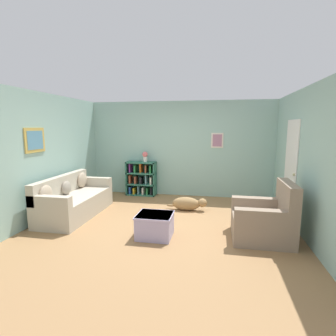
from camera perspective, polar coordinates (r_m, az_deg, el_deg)
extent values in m
plane|color=#997047|center=(5.39, -0.80, -11.76)|extent=(14.00, 14.00, 0.00)
cube|color=#93BCB2|center=(7.28, 2.70, 4.15)|extent=(5.60, 0.10, 2.60)
cube|color=silver|center=(7.14, 10.67, 5.93)|extent=(0.32, 0.02, 0.40)
cube|color=#A37089|center=(7.12, 10.67, 5.92)|extent=(0.24, 0.01, 0.32)
cube|color=#93BCB2|center=(6.11, -24.98, 2.43)|extent=(0.10, 5.00, 2.60)
cube|color=gold|center=(5.73, -27.02, 5.43)|extent=(0.02, 0.56, 0.48)
cube|color=#568EAD|center=(5.73, -26.93, 5.43)|extent=(0.01, 0.44, 0.36)
cube|color=#93BCB2|center=(5.21, 27.84, 1.25)|extent=(0.10, 5.00, 2.60)
cube|color=white|center=(5.90, 25.10, -0.49)|extent=(0.02, 0.84, 2.05)
sphere|color=tan|center=(5.56, 25.73, -1.31)|extent=(0.05, 0.05, 0.05)
cube|color=#B7AD99|center=(6.07, -19.30, -7.63)|extent=(0.83, 1.97, 0.45)
cube|color=#B7AD99|center=(6.14, -22.24, -3.48)|extent=(0.16, 1.97, 0.41)
cube|color=#B7AD99|center=(5.25, -24.42, -6.71)|extent=(0.83, 0.16, 0.22)
cube|color=#B7AD99|center=(6.76, -15.64, -2.87)|extent=(0.83, 0.16, 0.22)
ellipsoid|color=tan|center=(5.53, -25.05, -5.24)|extent=(0.14, 0.36, 0.36)
ellipsoid|color=gray|center=(6.09, -21.26, -4.05)|extent=(0.14, 0.30, 0.30)
ellipsoid|color=tan|center=(6.66, -18.16, -2.50)|extent=(0.14, 0.37, 0.37)
cube|color=#2D6B56|center=(7.51, -8.74, -2.16)|extent=(0.04, 0.34, 0.95)
cube|color=#2D6B56|center=(7.29, -2.87, -2.40)|extent=(0.04, 0.34, 0.95)
cube|color=#2D6B56|center=(7.54, -5.51, -2.05)|extent=(0.83, 0.02, 0.95)
cube|color=#2D6B56|center=(7.49, -5.79, -5.70)|extent=(0.83, 0.34, 0.04)
cube|color=#2D6B56|center=(7.42, -5.83, -3.48)|extent=(0.83, 0.34, 0.04)
cube|color=#2D6B56|center=(7.36, -5.87, -1.08)|extent=(0.83, 0.34, 0.04)
cube|color=#2D6B56|center=(7.32, -5.91, 1.22)|extent=(0.83, 0.34, 0.04)
cube|color=#234C9E|center=(7.55, -8.08, -4.77)|extent=(0.04, 0.25, 0.22)
cube|color=brown|center=(7.48, -8.13, -2.37)|extent=(0.03, 0.25, 0.24)
cube|color=#7A2D84|center=(7.42, -8.12, 0.08)|extent=(0.03, 0.25, 0.25)
cube|color=gold|center=(7.52, -7.23, -4.93)|extent=(0.04, 0.25, 0.19)
cube|color=brown|center=(7.43, -6.95, -2.54)|extent=(0.04, 0.25, 0.20)
cube|color=#287A3D|center=(7.38, -7.05, -0.13)|extent=(0.04, 0.25, 0.20)
cube|color=#60939E|center=(7.47, -6.28, -4.75)|extent=(0.03, 0.25, 0.25)
cube|color=black|center=(7.39, -5.80, -2.65)|extent=(0.05, 0.25, 0.19)
cube|color=orange|center=(7.33, -5.84, -0.01)|extent=(0.03, 0.25, 0.25)
cube|color=silver|center=(7.44, -5.32, -4.95)|extent=(0.05, 0.25, 0.22)
cube|color=#60939E|center=(7.34, -4.67, -2.46)|extent=(0.03, 0.25, 0.25)
cube|color=brown|center=(7.29, -4.71, -0.18)|extent=(0.03, 0.25, 0.21)
cube|color=#287A3D|center=(7.41, -4.40, -5.03)|extent=(0.04, 0.25, 0.21)
cube|color=silver|center=(7.31, -3.61, -2.71)|extent=(0.04, 0.25, 0.20)
cube|color=#287A3D|center=(7.26, -3.69, -0.26)|extent=(0.04, 0.25, 0.20)
cube|color=black|center=(7.38, -3.52, -5.05)|extent=(0.04, 0.25, 0.21)
cube|color=gray|center=(4.86, 19.61, -12.07)|extent=(0.96, 0.91, 0.41)
cube|color=gray|center=(4.79, 24.59, -6.39)|extent=(0.18, 0.91, 0.59)
cube|color=gray|center=(4.42, 20.56, -9.92)|extent=(0.96, 0.18, 0.22)
cube|color=gray|center=(5.10, 19.17, -7.32)|extent=(0.96, 0.18, 0.22)
cube|color=#ADA3CC|center=(4.68, -2.87, -12.38)|extent=(0.59, 0.54, 0.41)
cube|color=#BBB0DC|center=(4.61, -2.89, -10.18)|extent=(0.61, 0.56, 0.03)
ellipsoid|color=#9E7A4C|center=(6.10, 3.97, -7.75)|extent=(0.64, 0.28, 0.31)
sphere|color=#9E7A4C|center=(6.06, 7.49, -7.52)|extent=(0.20, 0.20, 0.20)
ellipsoid|color=#9E7A4C|center=(6.22, 0.58, -8.16)|extent=(0.20, 0.05, 0.05)
cylinder|color=silver|center=(7.27, -5.01, 1.91)|extent=(0.12, 0.12, 0.15)
sphere|color=#E06B70|center=(7.26, -5.03, 2.99)|extent=(0.15, 0.15, 0.15)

